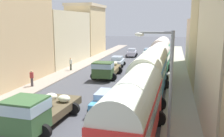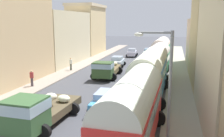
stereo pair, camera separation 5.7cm
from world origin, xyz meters
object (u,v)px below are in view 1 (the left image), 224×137
(car_1, at_px, (132,52))
(streetlamp_near, at_px, (165,84))
(parked_bus_0, at_px, (134,107))
(pedestrian_0, at_px, (71,64))
(parked_bus_2, at_px, (157,59))
(car_0, at_px, (117,61))
(parked_bus_3, at_px, (161,50))
(car_3, at_px, (149,52))
(car_2, at_px, (106,101))
(pedestrian_2, at_px, (32,78))
(parked_bus_1, at_px, (150,72))
(cargo_truck_1, at_px, (106,69))
(cargo_truck_0, at_px, (38,110))

(car_1, relative_size, streetlamp_near, 0.61)
(parked_bus_0, bearing_deg, streetlamp_near, -29.98)
(car_1, relative_size, pedestrian_0, 2.10)
(parked_bus_2, bearing_deg, car_0, 139.02)
(parked_bus_3, xyz_separation_m, car_3, (-2.90, 10.04, -1.58))
(car_2, bearing_deg, parked_bus_3, 82.49)
(parked_bus_0, xyz_separation_m, streetlamp_near, (1.64, -0.95, 1.63))
(parked_bus_0, relative_size, pedestrian_2, 5.15)
(car_0, bearing_deg, streetlamp_near, -72.08)
(pedestrian_0, bearing_deg, parked_bus_1, -39.07)
(parked_bus_3, bearing_deg, parked_bus_0, -90.00)
(car_3, bearing_deg, streetlamp_near, -83.18)
(car_2, xyz_separation_m, pedestrian_2, (-9.19, 4.53, 0.27))
(cargo_truck_1, height_order, pedestrian_0, cargo_truck_1)
(parked_bus_2, distance_m, car_1, 17.64)
(parked_bus_1, bearing_deg, streetlamp_near, -80.63)
(parked_bus_2, xyz_separation_m, streetlamp_near, (1.64, -18.95, 1.68))
(car_3, height_order, pedestrian_2, pedestrian_2)
(cargo_truck_0, bearing_deg, parked_bus_1, 53.99)
(pedestrian_2, bearing_deg, car_0, 67.22)
(car_1, xyz_separation_m, pedestrian_0, (-5.74, -16.15, 0.27))
(car_1, distance_m, car_2, 29.78)
(parked_bus_3, height_order, pedestrian_2, parked_bus_3)
(parked_bus_0, xyz_separation_m, parked_bus_1, (0.00, 9.00, 0.14))
(parked_bus_0, height_order, parked_bus_3, parked_bus_3)
(car_3, xyz_separation_m, pedestrian_0, (-8.71, -18.61, 0.33))
(parked_bus_0, distance_m, parked_bus_2, 18.00)
(cargo_truck_0, distance_m, pedestrian_0, 18.74)
(cargo_truck_1, bearing_deg, pedestrian_2, -136.09)
(car_3, bearing_deg, parked_bus_1, -84.09)
(car_3, height_order, pedestrian_0, pedestrian_0)
(parked_bus_2, xyz_separation_m, cargo_truck_0, (-6.18, -17.50, -0.89))
(pedestrian_0, bearing_deg, car_0, 42.89)
(cargo_truck_1, xyz_separation_m, pedestrian_2, (-6.26, -6.03, -0.12))
(parked_bus_1, distance_m, pedestrian_2, 12.17)
(parked_bus_1, distance_m, car_0, 15.79)
(car_2, distance_m, pedestrian_0, 16.05)
(parked_bus_3, xyz_separation_m, pedestrian_2, (-12.09, -17.52, -1.28))
(parked_bus_3, distance_m, streetlamp_near, 28.04)
(pedestrian_0, xyz_separation_m, streetlamp_near, (13.25, -19.38, 2.77))
(parked_bus_1, distance_m, parked_bus_2, 9.00)
(parked_bus_0, bearing_deg, car_0, 104.92)
(parked_bus_0, height_order, cargo_truck_1, parked_bus_0)
(car_0, bearing_deg, parked_bus_1, -66.60)
(car_0, xyz_separation_m, pedestrian_2, (-5.85, -13.94, 0.25))
(pedestrian_0, bearing_deg, cargo_truck_0, -73.15)
(car_0, height_order, pedestrian_0, pedestrian_0)
(parked_bus_1, relative_size, car_3, 2.60)
(cargo_truck_1, distance_m, pedestrian_0, 6.48)
(car_1, bearing_deg, streetlamp_near, -78.05)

